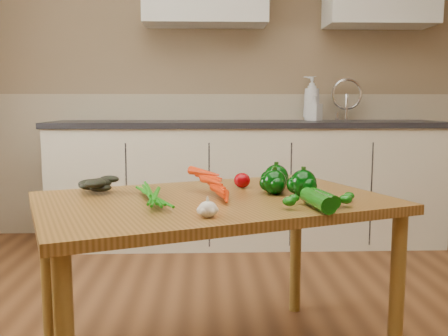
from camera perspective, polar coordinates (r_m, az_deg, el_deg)
name	(u,v)px	position (r m, az deg, el deg)	size (l,w,h in m)	color
room	(237,35)	(1.65, 1.53, 14.94)	(4.04, 5.04, 2.64)	brown
counter_run	(248,181)	(3.71, 2.77, -1.47)	(2.84, 0.64, 1.14)	beige
table	(213,217)	(1.89, -1.24, -5.67)	(1.47, 1.21, 0.68)	brown
soap_bottle_a	(312,98)	(3.87, 10.00, 7.85)	(0.13, 0.13, 0.33)	silver
soap_bottle_b	(315,108)	(3.82, 10.36, 6.74)	(0.08, 0.09, 0.19)	silver
soap_bottle_c	(312,109)	(3.88, 10.06, 6.63)	(0.13, 0.13, 0.17)	silver
carrot_bunch	(194,190)	(1.86, -3.45, -2.52)	(0.24, 0.18, 0.06)	red
leafy_greens	(94,182)	(2.03, -14.68, -1.53)	(0.18, 0.16, 0.09)	black
garlic_bulb	(208,209)	(1.55, -1.88, -4.73)	(0.06, 0.06, 0.05)	silver
pepper_a	(274,182)	(1.95, 5.78, -1.62)	(0.09, 0.09, 0.09)	#023105
pepper_b	(276,178)	(2.04, 5.98, -1.11)	(0.10, 0.10, 0.10)	#023105
pepper_c	(303,184)	(1.91, 9.05, -1.76)	(0.10, 0.10, 0.10)	#023105
tomato_a	(242,180)	(2.09, 2.08, -1.42)	(0.07, 0.07, 0.06)	#8D0208
tomato_b	(272,180)	(2.13, 5.46, -1.35)	(0.06, 0.06, 0.06)	#C55D04
tomato_c	(277,181)	(2.10, 6.13, -1.49)	(0.06, 0.06, 0.06)	#C55D04
zucchini_a	(322,197)	(1.79, 11.11, -3.26)	(0.05, 0.05, 0.21)	#084907
zucchini_b	(318,200)	(1.71, 10.66, -3.64)	(0.06, 0.06, 0.20)	#084907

